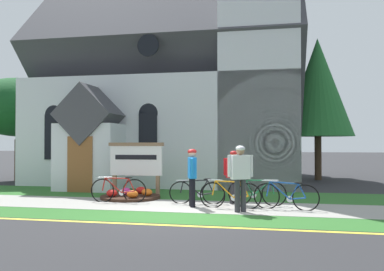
% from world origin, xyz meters
% --- Properties ---
extents(ground, '(140.00, 140.00, 0.00)m').
position_xyz_m(ground, '(0.00, 4.00, 0.00)').
color(ground, '#2B2B2D').
extents(sidewalk_slab, '(32.00, 2.33, 0.01)m').
position_xyz_m(sidewalk_slab, '(-2.45, 1.72, 0.01)').
color(sidewalk_slab, '#99968E').
rests_on(sidewalk_slab, ground).
extents(grass_verge, '(32.00, 1.50, 0.01)m').
position_xyz_m(grass_verge, '(-2.45, -0.20, 0.00)').
color(grass_verge, '#2D6628').
rests_on(grass_verge, ground).
extents(church_lawn, '(24.00, 2.91, 0.01)m').
position_xyz_m(church_lawn, '(-2.45, 4.34, 0.00)').
color(church_lawn, '#2D6628').
rests_on(church_lawn, ground).
extents(curb_paint_stripe, '(28.00, 0.16, 0.01)m').
position_xyz_m(curb_paint_stripe, '(-2.45, -1.10, 0.00)').
color(curb_paint_stripe, yellow).
rests_on(curb_paint_stripe, ground).
extents(church_building, '(12.47, 11.84, 13.82)m').
position_xyz_m(church_building, '(-2.01, 10.39, 4.70)').
color(church_building, silver).
rests_on(church_building, ground).
extents(church_sign, '(1.96, 0.22, 1.87)m').
position_xyz_m(church_sign, '(-2.15, 3.50, 1.23)').
color(church_sign, '#7F6047').
rests_on(church_sign, ground).
extents(flower_bed, '(1.99, 1.99, 0.34)m').
position_xyz_m(flower_bed, '(-2.14, 2.93, 0.10)').
color(flower_bed, '#382319').
rests_on(flower_bed, ground).
extents(bicycle_black, '(1.77, 0.11, 0.82)m').
position_xyz_m(bicycle_black, '(1.33, 1.57, 0.39)').
color(bicycle_black, black).
rests_on(bicycle_black, ground).
extents(bicycle_green, '(1.78, 0.18, 0.82)m').
position_xyz_m(bicycle_green, '(-2.21, 2.02, 0.39)').
color(bicycle_green, black).
rests_on(bicycle_green, ground).
extents(bicycle_blue, '(1.74, 0.20, 0.81)m').
position_xyz_m(bicycle_blue, '(2.03, 2.29, 0.38)').
color(bicycle_blue, black).
rests_on(bicycle_blue, ground).
extents(bicycle_orange, '(1.79, 0.31, 0.82)m').
position_xyz_m(bicycle_orange, '(2.87, 1.63, 0.38)').
color(bicycle_orange, black).
rests_on(bicycle_orange, ground).
extents(bicycle_yellow, '(1.70, 0.21, 0.80)m').
position_xyz_m(bicycle_yellow, '(0.25, 2.20, 0.36)').
color(bicycle_yellow, black).
rests_on(bicycle_yellow, ground).
extents(cyclist_in_orange_jersey, '(0.66, 0.40, 1.78)m').
position_xyz_m(cyclist_in_orange_jersey, '(1.66, 0.96, 1.06)').
color(cyclist_in_orange_jersey, '#2D2D33').
rests_on(cyclist_in_orange_jersey, ground).
extents(cyclist_in_blue_jersey, '(0.63, 0.30, 1.62)m').
position_xyz_m(cyclist_in_blue_jersey, '(1.33, 2.42, 0.94)').
color(cyclist_in_blue_jersey, '#2D2D33').
rests_on(cyclist_in_blue_jersey, ground).
extents(cyclist_in_red_jersey, '(0.34, 0.75, 1.68)m').
position_xyz_m(cyclist_in_red_jersey, '(0.21, 1.60, 0.98)').
color(cyclist_in_red_jersey, black).
rests_on(cyclist_in_red_jersey, ground).
extents(roadside_conifer, '(3.51, 3.51, 7.13)m').
position_xyz_m(roadside_conifer, '(4.68, 11.37, 4.64)').
color(roadside_conifer, '#3D2D1E').
rests_on(roadside_conifer, ground).
extents(yard_deciduous_tree, '(4.63, 4.63, 5.00)m').
position_xyz_m(yard_deciduous_tree, '(-9.70, 7.86, 3.57)').
color(yard_deciduous_tree, '#3D2D1E').
rests_on(yard_deciduous_tree, ground).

